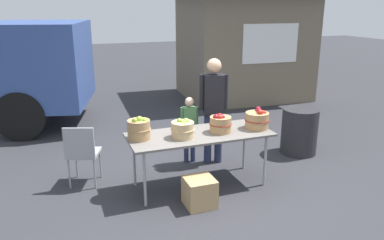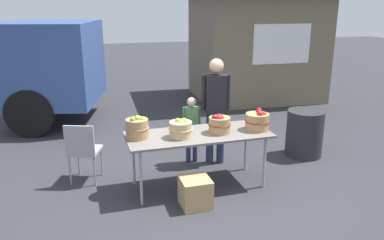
% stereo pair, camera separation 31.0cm
% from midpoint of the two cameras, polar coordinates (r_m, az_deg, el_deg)
% --- Properties ---
extents(ground_plane, '(40.00, 40.00, 0.00)m').
position_cam_midpoint_polar(ground_plane, '(5.35, -0.55, -9.64)').
color(ground_plane, '#2D2D33').
extents(market_table, '(1.90, 0.76, 0.75)m').
position_cam_midpoint_polar(market_table, '(5.08, -0.58, -2.50)').
color(market_table, slate).
rests_on(market_table, ground).
extents(apple_basket_green_0, '(0.31, 0.31, 0.30)m').
position_cam_midpoint_polar(apple_basket_green_0, '(4.89, -9.66, -1.30)').
color(apple_basket_green_0, '#A87F51').
rests_on(apple_basket_green_0, market_table).
extents(apple_basket_green_1, '(0.31, 0.31, 0.25)m').
position_cam_midpoint_polar(apple_basket_green_1, '(4.89, -3.20, -1.39)').
color(apple_basket_green_1, tan).
rests_on(apple_basket_green_1, market_table).
extents(apple_basket_red_0, '(0.30, 0.30, 0.26)m').
position_cam_midpoint_polar(apple_basket_red_0, '(5.09, 2.48, -0.56)').
color(apple_basket_red_0, '#A87F51').
rests_on(apple_basket_red_0, market_table).
extents(apple_basket_red_1, '(0.34, 0.34, 0.28)m').
position_cam_midpoint_polar(apple_basket_red_1, '(5.29, 7.99, 0.04)').
color(apple_basket_red_1, '#A87F51').
rests_on(apple_basket_red_1, market_table).
extents(vendor_adult, '(0.42, 0.28, 1.63)m').
position_cam_midpoint_polar(vendor_adult, '(5.78, 1.68, 2.54)').
color(vendor_adult, '#262D4C').
rests_on(vendor_adult, ground).
extents(child_customer, '(0.27, 0.17, 1.04)m').
position_cam_midpoint_polar(child_customer, '(5.89, -1.89, -0.69)').
color(child_customer, '#262D4C').
rests_on(child_customer, ground).
extents(food_kiosk, '(3.65, 3.08, 2.74)m').
position_cam_midpoint_polar(food_kiosk, '(10.26, 6.76, 11.16)').
color(food_kiosk, '#726651').
rests_on(food_kiosk, ground).
extents(folding_chair, '(0.51, 0.51, 0.86)m').
position_cam_midpoint_polar(folding_chair, '(5.40, -17.57, -4.33)').
color(folding_chair, '#99999E').
rests_on(folding_chair, ground).
extents(trash_barrel, '(0.59, 0.59, 0.75)m').
position_cam_midpoint_polar(trash_barrel, '(6.53, 14.33, -1.62)').
color(trash_barrel, '#262628').
rests_on(trash_barrel, ground).
extents(produce_crate, '(0.36, 0.36, 0.36)m').
position_cam_midpoint_polar(produce_crate, '(4.78, -0.77, -10.67)').
color(produce_crate, tan).
rests_on(produce_crate, ground).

